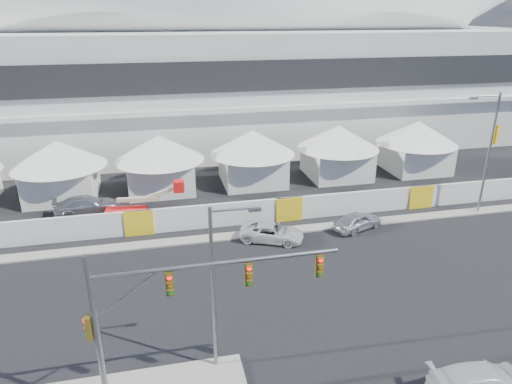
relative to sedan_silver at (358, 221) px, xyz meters
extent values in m
plane|color=black|center=(-10.84, -11.65, -0.71)|extent=(160.00, 160.00, 0.00)
cube|color=gray|center=(9.16, 0.85, -0.65)|extent=(80.00, 1.20, 0.12)
cube|color=silver|center=(-2.84, 30.35, 6.29)|extent=(80.00, 24.00, 14.00)
cube|color=black|center=(-2.84, 18.20, 9.09)|extent=(68.00, 0.30, 3.20)
cube|color=silver|center=(-2.84, 17.95, 5.59)|extent=(72.00, 0.80, 0.50)
cylinder|color=silver|center=(-0.84, 28.35, 16.65)|extent=(51.60, 6.80, 6.80)
cylinder|color=silver|center=(1.16, 28.35, 16.23)|extent=(45.60, 5.20, 5.20)
cube|color=white|center=(-23.84, 12.35, 0.79)|extent=(6.00, 6.00, 3.00)
cone|color=white|center=(-23.84, 12.35, 3.49)|extent=(8.40, 8.40, 2.40)
cube|color=white|center=(-14.84, 12.35, 0.79)|extent=(6.00, 6.00, 3.00)
cone|color=white|center=(-14.84, 12.35, 3.49)|extent=(8.40, 8.40, 2.40)
cube|color=white|center=(-5.84, 12.35, 0.79)|extent=(6.00, 6.00, 3.00)
cone|color=white|center=(-5.84, 12.35, 3.49)|extent=(8.40, 8.40, 2.40)
cube|color=white|center=(3.16, 12.35, 0.79)|extent=(6.00, 6.00, 3.00)
cone|color=white|center=(3.16, 12.35, 3.49)|extent=(8.40, 8.40, 2.40)
cube|color=white|center=(12.16, 12.35, 0.79)|extent=(6.00, 6.00, 3.00)
cone|color=white|center=(12.16, 12.35, 3.49)|extent=(8.40, 8.40, 2.40)
cube|color=silver|center=(-4.84, 2.85, 0.29)|extent=(70.00, 0.25, 2.00)
imported|color=silver|center=(0.00, 0.00, 0.00)|extent=(3.05, 4.48, 1.42)
imported|color=silver|center=(-7.11, -0.40, -0.05)|extent=(3.97, 5.25, 1.33)
imported|color=silver|center=(-1.59, -16.97, 0.02)|extent=(2.52, 5.18, 1.45)
imported|color=#9A9A9E|center=(-21.26, 7.88, 0.06)|extent=(2.90, 5.57, 1.54)
cylinder|color=gray|center=(-17.91, -14.45, 3.24)|extent=(0.25, 0.25, 7.60)
cylinder|color=gray|center=(-12.96, -14.45, 6.09)|extent=(9.90, 0.17, 0.17)
cube|color=#594714|center=(-14.96, -14.45, 5.45)|extent=(0.32, 0.22, 1.05)
cube|color=#594714|center=(-11.79, -14.45, 5.45)|extent=(0.32, 0.22, 1.05)
cube|color=#594714|center=(-8.75, -14.45, 5.45)|extent=(0.32, 0.22, 1.05)
cube|color=#594714|center=(-18.18, -14.45, 3.88)|extent=(0.22, 0.32, 1.05)
cylinder|color=gray|center=(-13.06, -12.58, 3.58)|extent=(0.17, 0.17, 8.28)
cylinder|color=gray|center=(-12.05, -12.58, 7.53)|extent=(2.02, 0.11, 0.11)
cube|color=gray|center=(-11.13, -12.58, 7.44)|extent=(0.55, 0.23, 0.14)
cylinder|color=slate|center=(11.60, 0.85, 4.40)|extent=(0.20, 0.20, 10.21)
cylinder|color=slate|center=(10.36, 0.85, 9.28)|extent=(2.50, 0.14, 0.14)
cube|color=slate|center=(9.22, 0.85, 9.17)|extent=(0.68, 0.28, 0.17)
cube|color=yellow|center=(11.89, 0.85, 6.10)|extent=(0.03, 0.68, 1.59)
cube|color=red|center=(-17.92, 5.68, -0.20)|extent=(3.46, 1.83, 1.01)
cube|color=beige|center=(-16.81, 5.68, 1.13)|extent=(3.51, 0.71, 0.32)
cube|color=beige|center=(-14.79, 5.68, 1.69)|extent=(2.73, 0.58, 1.12)
cube|color=red|center=(-13.50, 5.68, 2.15)|extent=(0.92, 0.92, 0.92)
camera|label=1|loc=(-15.00, -30.12, 15.32)|focal=32.00mm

